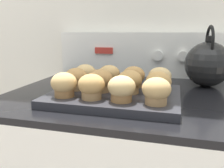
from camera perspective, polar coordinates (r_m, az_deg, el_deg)
The scene contains 16 objects.
wall_back at distance 1.12m, azimuth 8.14°, elevation 18.78°, with size 8.00×0.05×2.40m.
control_panel at distance 1.06m, azimuth 7.49°, elevation 7.11°, with size 0.76×0.07×0.19m.
muffin_pan at distance 0.70m, azimuth 0.70°, elevation -2.86°, with size 0.37×0.29×0.02m.
muffin_r0_c0 at distance 0.65m, azimuth -11.46°, elevation -0.16°, with size 0.07×0.07×0.07m.
muffin_r0_c1 at distance 0.62m, azimuth -4.97°, elevation -0.60°, with size 0.07×0.07×0.07m.
muffin_r0_c2 at distance 0.60m, azimuth 2.30°, elevation -1.11°, with size 0.07×0.07×0.07m.
muffin_r0_c3 at distance 0.58m, azimuth 10.62°, elevation -1.64°, with size 0.07×0.07×0.07m.
muffin_r1_c0 at distance 0.73m, azimuth -8.61°, elevation 1.24°, with size 0.07×0.07×0.07m.
muffin_r1_c1 at distance 0.69m, azimuth -2.78°, elevation 0.85°, with size 0.07×0.07×0.07m.
muffin_r1_c2 at distance 0.68m, azimuth 4.24°, elevation 0.54°, with size 0.07×0.07×0.07m.
muffin_r1_c3 at distance 0.67m, azimuth 11.10°, elevation 0.12°, with size 0.07×0.07×0.07m.
muffin_r2_c0 at distance 0.80m, azimuth -6.44°, elevation 2.37°, with size 0.07×0.07×0.07m.
muffin_r2_c1 at distance 0.78m, azimuth -0.69°, elevation 2.12°, with size 0.07×0.07×0.07m.
muffin_r2_c2 at distance 0.75m, azimuth 5.22°, elevation 1.74°, with size 0.07×0.07×0.07m.
muffin_r2_c3 at distance 0.75m, azimuth 11.42°, elevation 1.43°, with size 0.07×0.07×0.07m.
tea_kettle at distance 0.92m, azimuth 22.00°, elevation 4.65°, with size 0.16×0.20×0.22m.
Camera 1 is at (0.14, -0.42, 1.08)m, focal length 38.00 mm.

